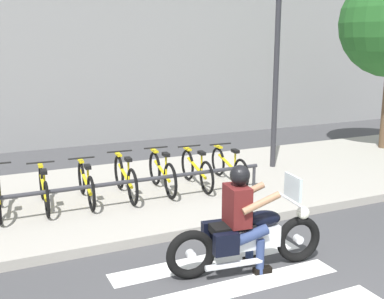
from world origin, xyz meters
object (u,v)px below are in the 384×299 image
bicycle_4 (125,178)px  rider (243,211)px  bicycle_5 (162,173)px  street_lamp (276,62)px  bicycle_6 (197,170)px  bicycle_7 (229,166)px  bicycle_2 (44,189)px  motorcycle (248,237)px  bicycle_3 (86,184)px  bike_rack (114,185)px

bicycle_4 → rider: bearing=-79.5°
bicycle_5 → street_lamp: 3.65m
bicycle_6 → bicycle_7: bearing=0.1°
bicycle_4 → bicycle_7: bicycle_4 is taller
rider → bicycle_2: (-2.05, 3.19, -0.34)m
bicycle_2 → street_lamp: (5.16, 0.68, 2.02)m
rider → motorcycle: bearing=-9.2°
bicycle_3 → bicycle_7: size_ratio=0.98×
bicycle_2 → bicycle_5: bicycle_5 is taller
bicycle_5 → bicycle_6: bicycle_5 is taller
bicycle_7 → bike_rack: (-2.54, -0.56, 0.09)m
bicycle_6 → bicycle_7: (0.73, 0.00, -0.01)m
rider → bicycle_2: size_ratio=0.89×
motorcycle → bicycle_6: 3.29m
bicycle_2 → bicycle_5: (2.18, -0.00, 0.03)m
bicycle_2 → bicycle_5: bearing=-0.0°
bike_rack → bicycle_4: bearing=56.7°
bicycle_2 → rider: bearing=-57.3°
bike_rack → street_lamp: bearing=16.8°
bicycle_3 → bike_rack: bearing=-56.8°
bicycle_5 → bicycle_7: (1.45, 0.00, -0.03)m
bicycle_6 → bike_rack: bicycle_6 is taller
bicycle_2 → bicycle_4: bearing=-0.0°
motorcycle → bike_rack: bearing=111.3°
rider → bicycle_5: 3.21m
bicycle_3 → bicycle_5: bearing=-0.1°
motorcycle → bicycle_6: bearing=76.2°
bicycle_6 → motorcycle: bearing=-103.8°
bicycle_5 → street_lamp: size_ratio=0.39×
bicycle_4 → bicycle_2: bearing=180.0°
bicycle_3 → bicycle_6: bicycle_6 is taller
bicycle_6 → bicycle_2: bearing=180.0°
rider → bicycle_6: size_ratio=0.88×
bicycle_5 → bicycle_7: size_ratio=0.96×
rider → bicycle_5: size_ratio=0.90×
bicycle_6 → bicycle_7: size_ratio=0.98×
rider → bicycle_6: rider is taller
motorcycle → bicycle_3: motorcycle is taller
bicycle_5 → bike_rack: size_ratio=0.28×
street_lamp → motorcycle: bearing=-128.1°
rider → bicycle_6: bearing=74.9°
rider → bicycle_3: rider is taller
bike_rack → bicycle_2: bearing=153.0°
motorcycle → bicycle_5: (0.06, 3.20, 0.05)m
bicycle_2 → bicycle_4: size_ratio=0.96×
motorcycle → bicycle_4: size_ratio=1.31×
bicycle_7 → street_lamp: (1.53, 0.68, 2.02)m
bicycle_4 → bicycle_7: (2.18, 0.00, -0.02)m
motorcycle → street_lamp: 5.33m
bicycle_4 → motorcycle: bearing=-78.2°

